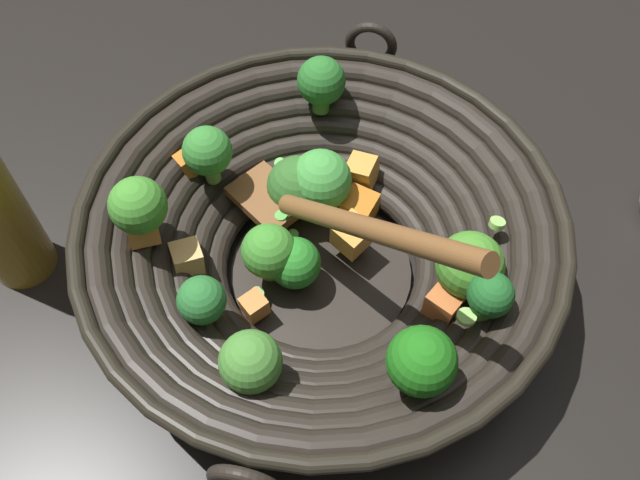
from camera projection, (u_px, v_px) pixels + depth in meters
The scene contains 2 objects.
ground_plane at pixel (321, 275), 0.65m from camera, with size 4.00×4.00×0.00m, color black.
wok at pixel (320, 238), 0.60m from camera, with size 0.42×0.42×0.21m.
Camera 1 is at (-0.28, 0.17, 0.56)m, focal length 38.14 mm.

